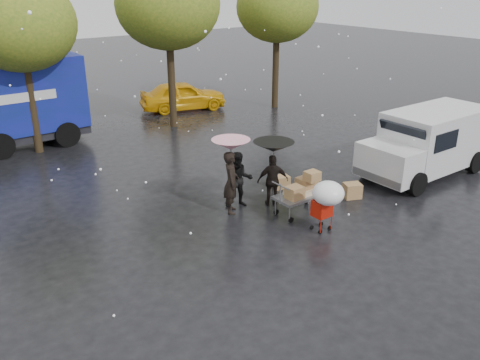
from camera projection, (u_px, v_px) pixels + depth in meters
ground at (274, 220)px, 14.28m from camera, size 90.00×90.00×0.00m
person_pink at (231, 182)px, 14.47m from camera, size 0.75×0.80×1.84m
person_middle at (239, 180)px, 14.85m from camera, size 1.03×0.96×1.68m
person_black at (273, 181)px, 14.94m from camera, size 1.00×0.78×1.58m
umbrella_pink at (231, 145)px, 14.04m from camera, size 1.09×1.09×2.20m
umbrella_black at (274, 147)px, 14.55m from camera, size 1.19×1.19×1.99m
vendor_cart at (302, 189)px, 14.49m from camera, size 1.52×0.80×1.27m
shopping_cart at (327, 196)px, 13.24m from camera, size 0.84×0.84×1.46m
white_van at (428, 142)px, 17.20m from camera, size 4.91×2.18×2.20m
box_ground_near at (352, 191)px, 15.66m from camera, size 0.63×0.58×0.46m
box_ground_far at (281, 182)px, 16.41m from camera, size 0.57×0.48×0.39m
yellow_taxi at (183, 96)px, 25.59m from camera, size 4.56×2.81×1.45m
tree_row at (100, 13)px, 19.56m from camera, size 21.60×4.40×7.12m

